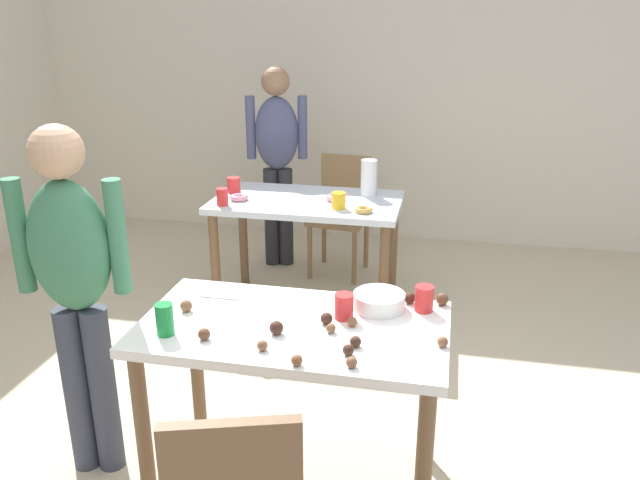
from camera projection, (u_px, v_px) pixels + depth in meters
ground_plane at (326, 476)px, 2.71m from camera, size 6.40×6.40×0.00m
wall_back at (403, 85)px, 5.22m from camera, size 6.40×0.10×2.60m
dining_table_near at (294, 350)px, 2.46m from camera, size 1.18×0.65×0.75m
dining_table_far at (307, 216)px, 4.06m from camera, size 1.18×0.68×0.75m
chair_far_table at (342, 207)px, 4.73m from camera, size 0.44×0.44×0.87m
person_girl_near at (74, 277)px, 2.48m from camera, size 0.46×0.25×1.49m
person_adult_far at (277, 151)px, 4.70m from camera, size 0.45×0.26×1.50m
mixing_bowl at (379, 301)px, 2.53m from camera, size 0.21×0.21×0.07m
soda_can at (165, 319)px, 2.32m from camera, size 0.07×0.07×0.12m
fork_near at (219, 297)px, 2.64m from camera, size 0.17×0.02×0.01m
cup_near_0 at (344, 306)px, 2.45m from camera, size 0.07×0.07×0.10m
cup_near_1 at (424, 299)px, 2.51m from camera, size 0.07×0.07×0.10m
cake_ball_0 at (352, 362)px, 2.12m from camera, size 0.04×0.04×0.04m
cake_ball_1 at (348, 350)px, 2.19m from camera, size 0.04×0.04×0.04m
cake_ball_2 at (204, 334)px, 2.30m from camera, size 0.04×0.04×0.04m
cake_ball_3 at (331, 328)px, 2.35m from camera, size 0.04×0.04×0.04m
cake_ball_4 at (276, 328)px, 2.33m from camera, size 0.05×0.05×0.05m
cake_ball_5 at (186, 306)px, 2.51m from camera, size 0.05×0.05×0.05m
cake_ball_6 at (327, 319)px, 2.41m from camera, size 0.05×0.05×0.05m
cake_ball_7 at (352, 322)px, 2.39m from camera, size 0.04×0.04×0.04m
cake_ball_8 at (297, 360)px, 2.13m from camera, size 0.04×0.04×0.04m
cake_ball_9 at (443, 342)px, 2.25m from camera, size 0.04×0.04×0.04m
cake_ball_10 at (442, 299)px, 2.57m from camera, size 0.05×0.05×0.05m
cake_ball_11 at (355, 342)px, 2.25m from camera, size 0.04×0.04×0.04m
cake_ball_12 at (410, 298)px, 2.58m from camera, size 0.05×0.05×0.05m
cake_ball_13 at (262, 346)px, 2.22m from camera, size 0.04×0.04×0.04m
pitcher_far at (369, 178)px, 4.07m from camera, size 0.10×0.10×0.23m
cup_far_0 at (234, 185)px, 4.16m from camera, size 0.09×0.09×0.10m
cup_far_1 at (222, 197)px, 3.88m from camera, size 0.07×0.07×0.11m
cup_far_2 at (339, 200)px, 3.82m from camera, size 0.08×0.08×0.10m
donut_far_0 at (239, 197)px, 4.00m from camera, size 0.12×0.12×0.03m
donut_far_1 at (364, 210)px, 3.75m from camera, size 0.11×0.11×0.03m
donut_far_2 at (336, 198)px, 3.99m from camera, size 0.12×0.12×0.04m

